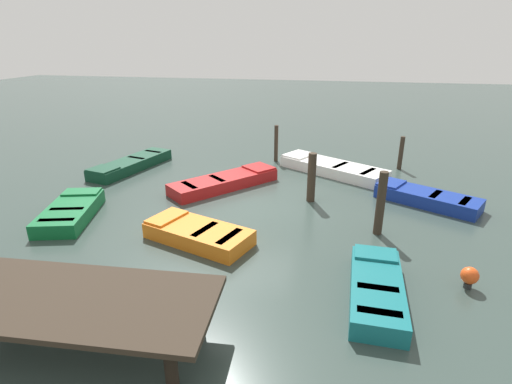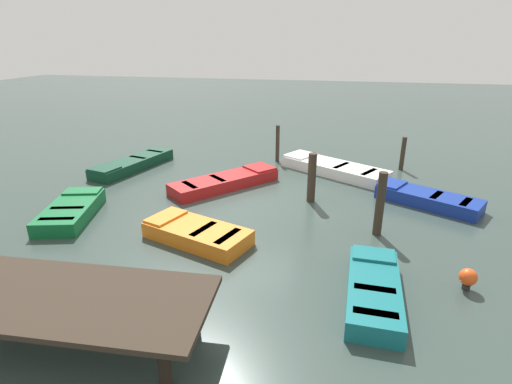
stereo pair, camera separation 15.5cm
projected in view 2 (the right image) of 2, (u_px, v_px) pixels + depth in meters
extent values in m
plane|color=#33423D|center=(256.00, 202.00, 12.77)|extent=(80.00, 80.00, 0.00)
cube|color=#33281E|center=(68.00, 298.00, 6.57)|extent=(4.85, 2.26, 0.10)
cylinder|color=black|center=(2.00, 288.00, 7.65)|extent=(0.20, 0.20, 0.85)
cylinder|color=black|center=(165.00, 366.00, 5.83)|extent=(0.20, 0.20, 0.85)
cylinder|color=black|center=(193.00, 308.00, 7.10)|extent=(0.20, 0.20, 0.85)
cube|color=#14666B|center=(374.00, 291.00, 7.95)|extent=(1.10, 2.78, 0.40)
cube|color=beige|center=(374.00, 285.00, 7.90)|extent=(0.86, 2.36, 0.04)
cube|color=#14666B|center=(374.00, 254.00, 8.84)|extent=(0.92, 0.63, 0.06)
cube|color=#9B9789|center=(375.00, 289.00, 7.70)|extent=(0.79, 0.23, 0.04)
cube|color=#9B9789|center=(376.00, 314.00, 7.02)|extent=(0.79, 0.23, 0.04)
cube|color=#0F602D|center=(71.00, 211.00, 11.61)|extent=(1.87, 2.90, 0.40)
cube|color=orange|center=(70.00, 207.00, 11.56)|extent=(1.50, 2.44, 0.04)
cube|color=#0F602D|center=(82.00, 191.00, 12.50)|extent=(1.19, 0.85, 0.06)
cube|color=#B06E1E|center=(67.00, 208.00, 11.36)|extent=(0.95, 0.44, 0.04)
cube|color=#B06E1E|center=(56.00, 219.00, 10.67)|extent=(0.95, 0.44, 0.04)
cube|color=maroon|center=(225.00, 182.00, 14.00)|extent=(3.38, 3.74, 0.40)
cube|color=black|center=(225.00, 178.00, 13.94)|extent=(2.81, 3.13, 0.04)
cube|color=maroon|center=(260.00, 167.00, 14.79)|extent=(1.31, 1.30, 0.06)
cube|color=black|center=(218.00, 179.00, 13.76)|extent=(0.78, 0.70, 0.04)
cube|color=black|center=(189.00, 185.00, 13.14)|extent=(0.78, 0.70, 0.04)
cube|color=silver|center=(334.00, 168.00, 15.42)|extent=(4.27, 3.25, 0.40)
cube|color=#334772|center=(334.00, 165.00, 15.37)|extent=(3.58, 2.69, 0.04)
cube|color=silver|center=(300.00, 155.00, 16.38)|extent=(1.39, 1.47, 0.06)
cube|color=navy|center=(341.00, 166.00, 15.16)|extent=(0.69, 0.97, 0.04)
cube|color=navy|center=(369.00, 172.00, 14.42)|extent=(0.69, 0.97, 0.04)
cube|color=orange|center=(197.00, 234.00, 10.28)|extent=(2.99, 2.05, 0.40)
cube|color=black|center=(197.00, 229.00, 10.23)|extent=(2.51, 1.66, 0.04)
cube|color=orange|center=(166.00, 216.00, 10.72)|extent=(0.93, 1.23, 0.06)
cube|color=black|center=(203.00, 229.00, 10.11)|extent=(0.50, 0.96, 0.04)
cube|color=black|center=(228.00, 237.00, 9.74)|extent=(0.50, 0.96, 0.04)
cube|color=#0C3823|center=(133.00, 164.00, 16.00)|extent=(1.90, 3.96, 0.40)
cube|color=maroon|center=(133.00, 160.00, 15.95)|extent=(1.54, 3.35, 0.04)
cube|color=#0C3823|center=(104.00, 168.00, 14.67)|extent=(1.09, 1.04, 0.06)
cube|color=maroon|center=(138.00, 158.00, 16.18)|extent=(0.82, 0.38, 0.04)
cube|color=maroon|center=(155.00, 151.00, 17.06)|extent=(0.82, 0.38, 0.04)
cube|color=navy|center=(428.00, 199.00, 12.50)|extent=(3.20, 2.40, 0.40)
cube|color=silver|center=(429.00, 195.00, 12.45)|extent=(2.68, 1.98, 0.04)
cube|color=navy|center=(392.00, 183.00, 13.15)|extent=(1.05, 1.16, 0.06)
cube|color=#A4A49F|center=(436.00, 195.00, 12.29)|extent=(0.57, 0.82, 0.04)
cube|color=#A4A49F|center=(466.00, 202.00, 11.77)|extent=(0.57, 0.82, 0.04)
cylinder|color=#33281E|center=(403.00, 154.00, 15.71)|extent=(0.17, 0.17, 1.32)
cylinder|color=#33281E|center=(312.00, 178.00, 12.58)|extent=(0.26, 0.26, 1.58)
cylinder|color=#33281E|center=(278.00, 144.00, 16.77)|extent=(0.16, 0.16, 1.53)
cylinder|color=#33281E|center=(380.00, 204.00, 10.38)|extent=(0.23, 0.23, 1.74)
cylinder|color=#262626|center=(466.00, 287.00, 8.32)|extent=(0.16, 0.16, 0.12)
sphere|color=#E54C19|center=(468.00, 277.00, 8.23)|extent=(0.36, 0.36, 0.36)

